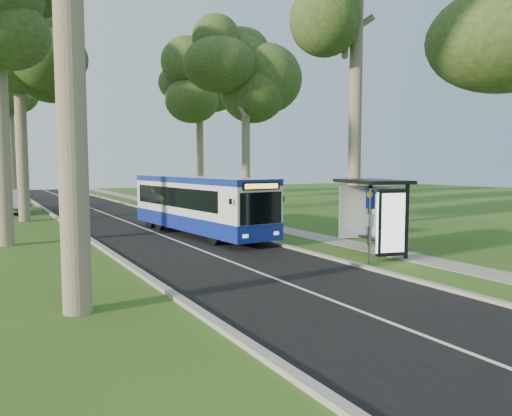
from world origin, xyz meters
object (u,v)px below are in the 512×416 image
Objects in this scene: car_white at (13,202)px; car_silver at (15,201)px; bus at (199,205)px; bus_shelter at (383,202)px; litter_bin at (272,227)px; bus_stop_sign at (370,218)px.

car_silver reaches higher than car_white.
car_silver is at bearing 108.68° from bus.
car_white is 1.14m from car_silver.
bus_shelter reaches higher than car_white.
litter_bin is 22.82m from car_white.
bus_shelter is 28.38m from car_silver.
bus_stop_sign is at bearing -95.34° from litter_bin.
bus is 9.74m from bus_shelter.
bus is 2.97× the size of bus_shelter.
car_silver is (-11.63, 25.86, -1.25)m from bus_shelter.
bus is at bearing -69.07° from car_white.
bus_stop_sign is 28.84m from car_silver.
car_white is at bearing 99.61° from bus_stop_sign.
bus_stop_sign is 3.24× the size of litter_bin.
bus_stop_sign is at bearing -131.18° from bus_shelter.
car_silver is at bearing -88.65° from car_white.
bus_stop_sign reaches higher than car_white.
bus_stop_sign is 8.19m from litter_bin.
bus reaches higher than litter_bin.
litter_bin is at bearing -37.17° from bus.
bus is 19.72m from car_white.
car_white is at bearing 107.51° from bus.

